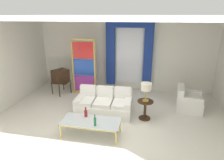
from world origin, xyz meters
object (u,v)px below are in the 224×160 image
peacock_figurine (95,93)px  table_lamp_brass (146,87)px  coffee_table (91,122)px  vintage_tv (60,76)px  couch_white_long (104,104)px  bottle_blue_decanter (95,121)px  bottle_crystal_tall (86,113)px  stained_glass_divider (84,68)px  armchair_white (188,102)px  round_side_table (145,108)px

peacock_figurine → table_lamp_brass: bearing=-31.4°
coffee_table → vintage_tv: size_ratio=1.15×
vintage_tv → peacock_figurine: bearing=-8.2°
coffee_table → vintage_tv: bearing=128.7°
couch_white_long → peacock_figurine: couch_white_long is taller
couch_white_long → bottle_blue_decanter: (0.12, -1.49, 0.23)m
bottle_crystal_tall → vintage_tv: bearing=128.1°
bottle_blue_decanter → bottle_crystal_tall: (-0.37, 0.40, -0.02)m
bottle_blue_decanter → table_lamp_brass: (1.19, 1.35, 0.49)m
table_lamp_brass → bottle_blue_decanter: bearing=-131.3°
peacock_figurine → bottle_crystal_tall: bearing=-79.6°
bottle_blue_decanter → vintage_tv: size_ratio=0.23×
bottle_crystal_tall → peacock_figurine: size_ratio=0.48×
bottle_crystal_tall → table_lamp_brass: bearing=31.5°
coffee_table → stained_glass_divider: bearing=112.1°
table_lamp_brass → armchair_white: bearing=33.5°
bottle_crystal_tall → round_side_table: 1.84m
couch_white_long → bottle_crystal_tall: (-0.25, -1.09, 0.22)m
armchair_white → peacock_figurine: armchair_white is taller
bottle_crystal_tall → vintage_tv: vintage_tv is taller
stained_glass_divider → peacock_figurine: stained_glass_divider is taller
couch_white_long → table_lamp_brass: 1.51m
vintage_tv → table_lamp_brass: bearing=-22.3°
round_side_table → peacock_figurine: bearing=148.6°
table_lamp_brass → stained_glass_divider: bearing=147.3°
armchair_white → peacock_figurine: size_ratio=1.50×
vintage_tv → stained_glass_divider: (0.93, 0.19, 0.33)m
armchair_white → table_lamp_brass: 1.81m
round_side_table → couch_white_long: bearing=174.2°
vintage_tv → table_lamp_brass: 3.70m
bottle_blue_decanter → table_lamp_brass: 1.87m
couch_white_long → peacock_figurine: (-0.64, 1.06, -0.08)m
couch_white_long → round_side_table: couch_white_long is taller
bottle_crystal_tall → armchair_white: bearing=32.4°
couch_white_long → bottle_blue_decanter: size_ratio=5.67×
vintage_tv → coffee_table: bearing=-51.3°
stained_glass_divider → peacock_figurine: bearing=-37.1°
vintage_tv → bottle_blue_decanter: bearing=-51.1°
vintage_tv → couch_white_long: bearing=-31.2°
peacock_figurine → round_side_table: 2.30m
vintage_tv → peacock_figurine: 1.56m
table_lamp_brass → couch_white_long: bearing=174.2°
coffee_table → bottle_blue_decanter: 0.31m
round_side_table → table_lamp_brass: (0.00, -0.00, 0.67)m
vintage_tv → armchair_white: vintage_tv is taller
stained_glass_divider → bottle_crystal_tall: bearing=-70.1°
bottle_blue_decanter → round_side_table: bearing=48.7°
bottle_crystal_tall → bottle_blue_decanter: bearing=-46.7°
vintage_tv → table_lamp_brass: size_ratio=2.36×
armchair_white → peacock_figurine: (-3.33, 0.28, -0.07)m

